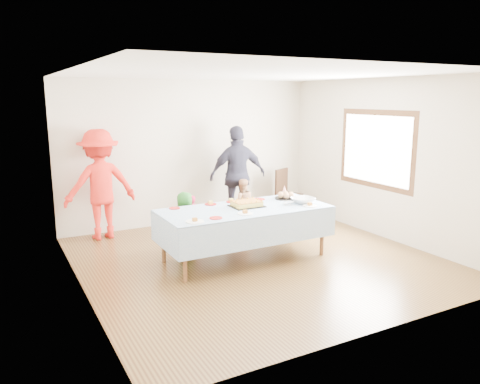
# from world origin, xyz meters

# --- Properties ---
(ground) EXTENTS (5.00, 5.00, 0.00)m
(ground) POSITION_xyz_m (0.00, 0.00, 0.00)
(ground) COLOR #452813
(ground) RESTS_ON ground
(room_walls) EXTENTS (5.04, 5.04, 2.72)m
(room_walls) POSITION_xyz_m (0.05, 0.00, 1.77)
(room_walls) COLOR beige
(room_walls) RESTS_ON ground
(party_table) EXTENTS (2.50, 1.10, 0.78)m
(party_table) POSITION_xyz_m (-0.15, 0.11, 0.72)
(party_table) COLOR brown
(party_table) RESTS_ON ground
(birthday_cake) EXTENTS (0.47, 0.36, 0.08)m
(birthday_cake) POSITION_xyz_m (-0.07, 0.18, 0.82)
(birthday_cake) COLOR black
(birthday_cake) RESTS_ON party_table
(rolls_tray) EXTENTS (0.36, 0.36, 0.11)m
(rolls_tray) POSITION_xyz_m (0.74, 0.35, 0.83)
(rolls_tray) COLOR black
(rolls_tray) RESTS_ON party_table
(punch_bowl) EXTENTS (0.35, 0.35, 0.09)m
(punch_bowl) POSITION_xyz_m (0.80, -0.03, 0.82)
(punch_bowl) COLOR silver
(punch_bowl) RESTS_ON party_table
(party_hat) EXTENTS (0.10, 0.10, 0.18)m
(party_hat) POSITION_xyz_m (0.85, 0.56, 0.87)
(party_hat) COLOR silver
(party_hat) RESTS_ON party_table
(fork_pile) EXTENTS (0.24, 0.18, 0.07)m
(fork_pile) POSITION_xyz_m (0.53, -0.02, 0.81)
(fork_pile) COLOR white
(fork_pile) RESTS_ON party_table
(plate_red_far_a) EXTENTS (0.16, 0.16, 0.01)m
(plate_red_far_a) POSITION_xyz_m (-1.07, 0.57, 0.79)
(plate_red_far_a) COLOR #B70E0D
(plate_red_far_a) RESTS_ON party_table
(plate_red_far_b) EXTENTS (0.18, 0.18, 0.01)m
(plate_red_far_b) POSITION_xyz_m (-0.50, 0.55, 0.79)
(plate_red_far_b) COLOR #B70E0D
(plate_red_far_b) RESTS_ON party_table
(plate_red_far_c) EXTENTS (0.16, 0.16, 0.01)m
(plate_red_far_c) POSITION_xyz_m (-0.14, 0.55, 0.79)
(plate_red_far_c) COLOR #B70E0D
(plate_red_far_c) RESTS_ON party_table
(plate_red_far_d) EXTENTS (0.19, 0.19, 0.01)m
(plate_red_far_d) POSITION_xyz_m (0.33, 0.51, 0.79)
(plate_red_far_d) COLOR #B70E0D
(plate_red_far_d) RESTS_ON party_table
(plate_red_near) EXTENTS (0.18, 0.18, 0.01)m
(plate_red_near) POSITION_xyz_m (-0.78, -0.23, 0.79)
(plate_red_near) COLOR #B70E0D
(plate_red_near) RESTS_ON party_table
(plate_white_left) EXTENTS (0.24, 0.24, 0.01)m
(plate_white_left) POSITION_xyz_m (-1.10, -0.27, 0.79)
(plate_white_left) COLOR white
(plate_white_left) RESTS_ON party_table
(plate_white_mid) EXTENTS (0.22, 0.22, 0.01)m
(plate_white_mid) POSITION_xyz_m (-0.32, -0.20, 0.79)
(plate_white_mid) COLOR white
(plate_white_mid) RESTS_ON party_table
(plate_white_right) EXTENTS (0.21, 0.21, 0.01)m
(plate_white_right) POSITION_xyz_m (0.77, -0.25, 0.79)
(plate_white_right) COLOR white
(plate_white_right) RESTS_ON party_table
(dining_chair) EXTENTS (0.55, 0.55, 0.97)m
(dining_chair) POSITION_xyz_m (1.81, 1.94, 0.54)
(dining_chair) COLOR black
(dining_chair) RESTS_ON ground
(toddler_left) EXTENTS (0.30, 0.22, 0.75)m
(toddler_left) POSITION_xyz_m (-0.46, 1.44, 0.38)
(toddler_left) COLOR #C21843
(toddler_left) RESTS_ON ground
(toddler_mid) EXTENTS (0.48, 0.33, 0.94)m
(toddler_mid) POSITION_xyz_m (-0.78, 0.90, 0.47)
(toddler_mid) COLOR #236622
(toddler_mid) RESTS_ON ground
(toddler_right) EXTENTS (0.53, 0.47, 0.91)m
(toddler_right) POSITION_xyz_m (0.65, 1.65, 0.46)
(toddler_right) COLOR tan
(toddler_right) RESTS_ON ground
(adult_left) EXTENTS (1.23, 0.75, 1.86)m
(adult_left) POSITION_xyz_m (-1.78, 2.20, 0.93)
(adult_left) COLOR red
(adult_left) RESTS_ON ground
(adult_right) EXTENTS (1.14, 0.59, 1.86)m
(adult_right) POSITION_xyz_m (0.71, 1.93, 0.93)
(adult_right) COLOR #2C2C3D
(adult_right) RESTS_ON ground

